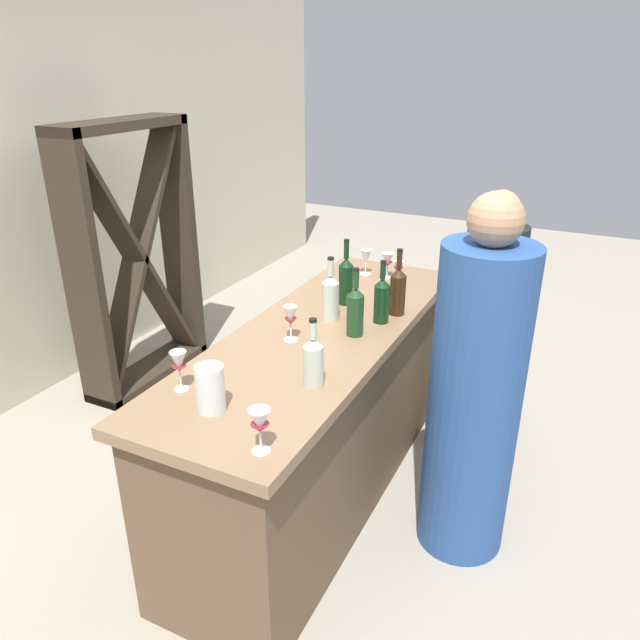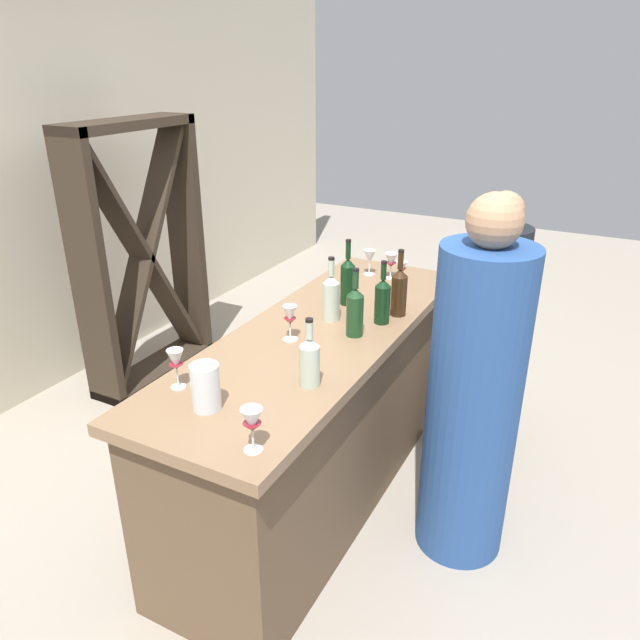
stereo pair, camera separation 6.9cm
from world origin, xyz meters
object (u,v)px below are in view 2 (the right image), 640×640
wine_glass_far_right (176,362)px  wine_bottle_second_left_olive_green (355,310)px  wine_glass_near_left (252,423)px  wine_glass_far_center (370,258)px  wine_glass_near_right (391,261)px  wine_glass_far_left (290,317)px  wine_glass_near_center (402,269)px  wine_rack (142,257)px  wine_bottle_far_right_dark_green (348,280)px  person_left_guest (489,338)px  person_center_guest (473,401)px  wine_bottle_second_right_dark_green (382,300)px  wine_bottle_center_clear_pale (331,296)px  wine_bottle_rightmost_amber_brown (399,291)px  water_pitcher (206,387)px  wine_bottle_leftmost_clear_pale (310,360)px

wine_glass_far_right → wine_bottle_second_left_olive_green: bearing=-28.3°
wine_glass_near_left → wine_glass_far_center: size_ratio=1.06×
wine_glass_near_right → wine_glass_far_left: wine_glass_far_left is taller
wine_glass_near_center → wine_glass_far_center: bearing=65.3°
wine_rack → wine_bottle_far_right_dark_green: bearing=-98.5°
person_left_guest → person_center_guest: person_center_guest is taller
wine_glass_near_right → wine_bottle_second_right_dark_green: bearing=-162.3°
wine_glass_near_center → wine_glass_far_right: wine_glass_far_right is taller
wine_bottle_center_clear_pale → wine_bottle_second_right_dark_green: 0.24m
wine_bottle_second_left_olive_green → wine_glass_near_left: 0.95m
wine_bottle_rightmost_amber_brown → wine_rack: bearing=82.4°
wine_glass_far_left → water_pitcher: water_pitcher is taller
wine_bottle_rightmost_amber_brown → person_center_guest: bearing=-125.6°
water_pitcher → person_left_guest: (1.58, -0.67, -0.32)m
wine_bottle_second_right_dark_green → wine_glass_near_right: size_ratio=2.09×
wine_bottle_leftmost_clear_pale → wine_glass_near_center: bearing=3.5°
wine_bottle_rightmost_amber_brown → wine_glass_far_right: wine_bottle_rightmost_amber_brown is taller
wine_glass_near_center → wine_glass_near_right: 0.15m
wine_bottle_far_right_dark_green → person_center_guest: bearing=-115.1°
wine_glass_far_left → person_center_guest: 0.87m
wine_rack → wine_glass_far_left: size_ratio=10.67×
wine_bottle_leftmost_clear_pale → wine_glass_near_center: wine_bottle_leftmost_clear_pale is taller
wine_glass_near_center → water_pitcher: (-1.50, 0.18, -0.01)m
water_pitcher → wine_bottle_center_clear_pale: bearing=-2.2°
wine_bottle_rightmost_amber_brown → wine_glass_near_center: wine_bottle_rightmost_amber_brown is taller
wine_rack → wine_glass_near_left: 2.43m
wine_glass_far_center → person_center_guest: (-0.83, -0.84, -0.28)m
wine_glass_near_left → person_left_guest: 1.79m
wine_glass_far_right → person_left_guest: size_ratio=0.11×
wine_glass_near_center → person_left_guest: 0.61m
wine_bottle_second_right_dark_green → wine_bottle_rightmost_amber_brown: bearing=-15.5°
wine_bottle_second_right_dark_green → wine_glass_near_right: 0.64m
wine_bottle_far_right_dark_green → wine_glass_near_left: size_ratio=2.18×
wine_bottle_second_left_olive_green → wine_glass_near_center: size_ratio=2.20×
person_left_guest → wine_bottle_second_right_dark_green: bearing=38.1°
wine_glass_near_left → wine_glass_near_center: bearing=3.9°
wine_bottle_second_right_dark_green → wine_glass_far_right: wine_bottle_second_right_dark_green is taller
wine_bottle_center_clear_pale → wine_glass_near_left: wine_bottle_center_clear_pale is taller
wine_glass_near_left → wine_glass_far_center: 1.78m
wine_bottle_rightmost_amber_brown → water_pitcher: bearing=165.0°
wine_glass_far_center → water_pitcher: bearing=-177.9°
wine_rack → wine_bottle_second_right_dark_green: wine_rack is taller
wine_rack → wine_glass_near_center: size_ratio=12.02×
wine_bottle_leftmost_clear_pale → water_pitcher: wine_bottle_leftmost_clear_pale is taller
wine_glass_far_left → wine_glass_far_right: 0.59m
wine_bottle_far_right_dark_green → person_center_guest: person_center_guest is taller
person_left_guest → wine_glass_far_left: bearing=36.7°
wine_bottle_center_clear_pale → wine_bottle_far_right_dark_green: size_ratio=0.92×
wine_glass_far_left → wine_bottle_center_clear_pale: bearing=-11.4°
wine_bottle_second_left_olive_green → person_center_guest: 0.65m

